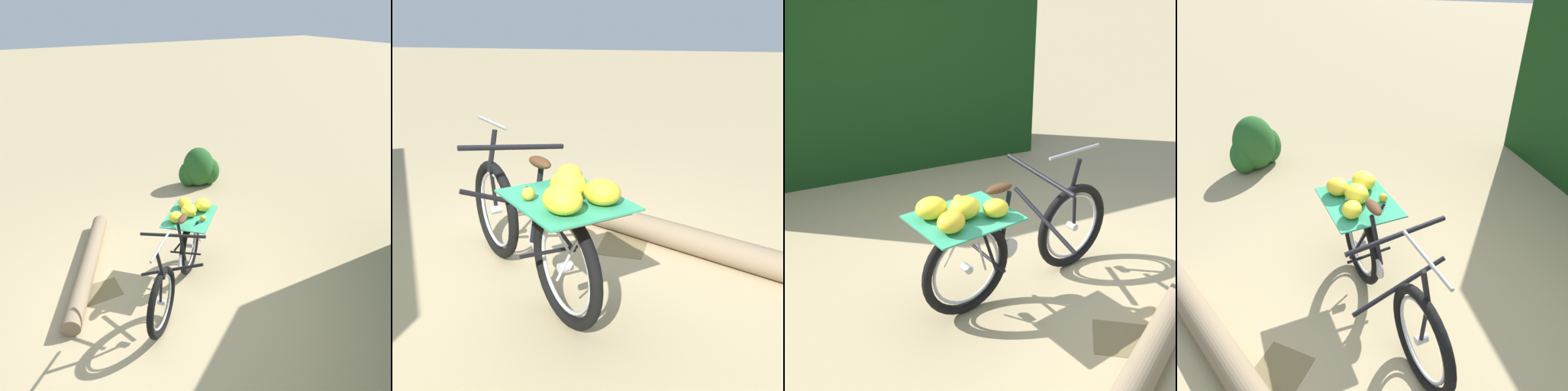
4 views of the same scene
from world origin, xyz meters
TOP-DOWN VIEW (x-y plane):
  - ground_plane at (0.00, 0.00)m, footprint 60.00×60.00m
  - foliage_hedge at (-2.21, 2.09)m, footprint 4.17×3.31m
  - bicycle at (-0.04, -0.19)m, footprint 1.45×1.49m
  - fallen_log at (0.84, -1.04)m, footprint 1.07×2.05m
  - leaf_litter_patch at (0.82, -0.59)m, footprint 0.44×0.36m

SIDE VIEW (x-z plane):
  - ground_plane at x=0.00m, z-range 0.00..0.00m
  - leaf_litter_patch at x=0.82m, z-range 0.00..0.01m
  - fallen_log at x=0.84m, z-range 0.00..0.21m
  - bicycle at x=-0.04m, z-range -0.02..1.01m
  - foliage_hedge at x=-2.21m, z-range 0.00..2.75m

